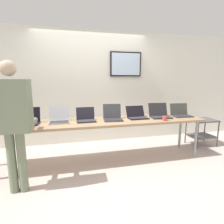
% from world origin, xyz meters
% --- Properties ---
extents(ground, '(8.00, 8.00, 0.04)m').
position_xyz_m(ground, '(0.00, 0.00, -0.02)').
color(ground, '#C0AFA6').
extents(back_wall, '(8.00, 0.11, 2.57)m').
position_xyz_m(back_wall, '(0.02, 1.13, 1.30)').
color(back_wall, silver).
rests_on(back_wall, ground).
extents(workbench, '(3.78, 0.70, 0.75)m').
position_xyz_m(workbench, '(0.00, 0.00, 0.71)').
color(workbench, '#9B7B59').
rests_on(workbench, ground).
extents(laptop_station_0, '(0.34, 0.32, 0.26)m').
position_xyz_m(laptop_station_0, '(-1.18, 0.06, 0.82)').
color(laptop_station_0, black).
rests_on(laptop_station_0, workbench).
extents(laptop_station_1, '(0.34, 0.32, 0.26)m').
position_xyz_m(laptop_station_1, '(-0.70, 0.07, 0.81)').
color(laptop_station_1, '#AFB4BB').
rests_on(laptop_station_1, workbench).
extents(laptop_station_2, '(0.33, 0.27, 0.23)m').
position_xyz_m(laptop_station_2, '(-0.25, 0.05, 0.81)').
color(laptop_station_2, black).
rests_on(laptop_station_2, workbench).
extents(laptop_station_3, '(0.36, 0.34, 0.27)m').
position_xyz_m(laptop_station_3, '(0.23, 0.04, 0.82)').
color(laptop_station_3, '#38383C').
rests_on(laptop_station_3, workbench).
extents(laptop_station_4, '(0.37, 0.33, 0.22)m').
position_xyz_m(laptop_station_4, '(0.71, 0.07, 0.81)').
color(laptop_station_4, black).
rests_on(laptop_station_4, workbench).
extents(laptop_station_5, '(0.40, 0.38, 0.26)m').
position_xyz_m(laptop_station_5, '(1.17, 0.05, 0.81)').
color(laptop_station_5, black).
rests_on(laptop_station_5, workbench).
extents(laptop_station_6, '(0.38, 0.31, 0.24)m').
position_xyz_m(laptop_station_6, '(1.63, 0.04, 0.81)').
color(laptop_station_6, '#3C3C38').
rests_on(laptop_station_6, workbench).
extents(person, '(0.45, 0.60, 1.70)m').
position_xyz_m(person, '(-1.22, -0.62, 1.03)').
color(person, slate).
rests_on(person, ground).
extents(coffee_mug, '(0.08, 0.08, 0.08)m').
position_xyz_m(coffee_mug, '(1.11, -0.25, 0.80)').
color(coffee_mug, '#C53E38').
rests_on(coffee_mug, workbench).
extents(paper_sheet, '(0.29, 0.35, 0.00)m').
position_xyz_m(paper_sheet, '(-1.46, -0.17, 0.76)').
color(paper_sheet, white).
rests_on(paper_sheet, workbench).
extents(storage_cart, '(0.56, 0.44, 0.60)m').
position_xyz_m(storage_cart, '(2.36, 0.28, 0.40)').
color(storage_cart, '#4E4B4D').
rests_on(storage_cart, ground).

